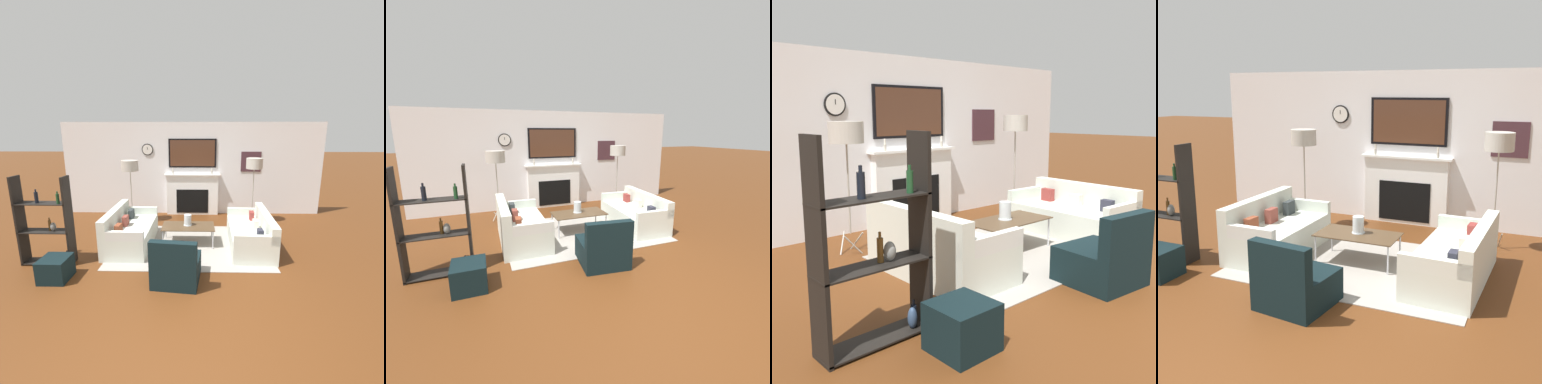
% 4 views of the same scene
% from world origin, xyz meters
% --- Properties ---
extents(ground_plane, '(60.00, 60.00, 0.00)m').
position_xyz_m(ground_plane, '(0.00, 0.00, 0.00)').
color(ground_plane, '#532B12').
extents(fireplace_wall, '(7.58, 0.28, 2.70)m').
position_xyz_m(fireplace_wall, '(0.00, 4.81, 1.24)').
color(fireplace_wall, white).
rests_on(fireplace_wall, ground_plane).
extents(area_rug, '(3.25, 2.26, 0.01)m').
position_xyz_m(area_rug, '(0.00, 2.51, 0.01)').
color(area_rug, gray).
rests_on(area_rug, ground_plane).
extents(couch_left, '(0.87, 1.70, 0.81)m').
position_xyz_m(couch_left, '(-1.32, 2.51, 0.29)').
color(couch_left, silver).
rests_on(couch_left, ground_plane).
extents(couch_right, '(0.91, 1.86, 0.74)m').
position_xyz_m(couch_right, '(1.32, 2.51, 0.27)').
color(couch_right, silver).
rests_on(couch_right, ground_plane).
extents(armchair, '(0.82, 0.83, 0.81)m').
position_xyz_m(armchair, '(-0.19, 1.10, 0.26)').
color(armchair, black).
rests_on(armchair, ground_plane).
extents(coffee_table, '(1.14, 0.61, 0.42)m').
position_xyz_m(coffee_table, '(-0.05, 2.58, 0.39)').
color(coffee_table, '#4C3823').
rests_on(coffee_table, ground_plane).
extents(hurricane_candle, '(0.18, 0.18, 0.24)m').
position_xyz_m(hurricane_candle, '(-0.06, 2.63, 0.52)').
color(hurricane_candle, silver).
rests_on(hurricane_candle, coffee_table).
extents(floor_lamp_left, '(0.44, 0.44, 1.71)m').
position_xyz_m(floor_lamp_left, '(-1.62, 3.92, 1.54)').
color(floor_lamp_left, '#9E998E').
rests_on(floor_lamp_left, ground_plane).
extents(floor_lamp_right, '(0.42, 0.42, 1.77)m').
position_xyz_m(floor_lamp_right, '(1.62, 3.92, 1.61)').
color(floor_lamp_right, '#9E998E').
rests_on(floor_lamp_right, ground_plane).
extents(shelf_unit, '(0.94, 0.28, 1.66)m').
position_xyz_m(shelf_unit, '(-2.62, 1.67, 0.77)').
color(shelf_unit, black).
rests_on(shelf_unit, ground_plane).
extents(ottoman, '(0.45, 0.45, 0.39)m').
position_xyz_m(ottoman, '(-2.21, 1.12, 0.19)').
color(ottoman, black).
rests_on(ottoman, ground_plane).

